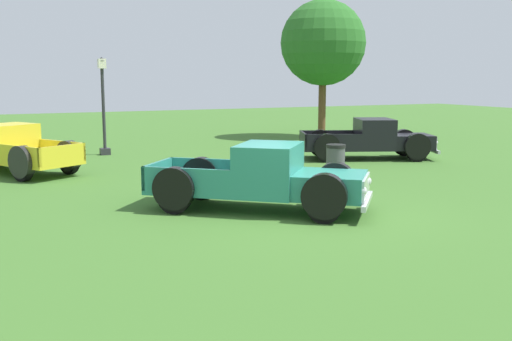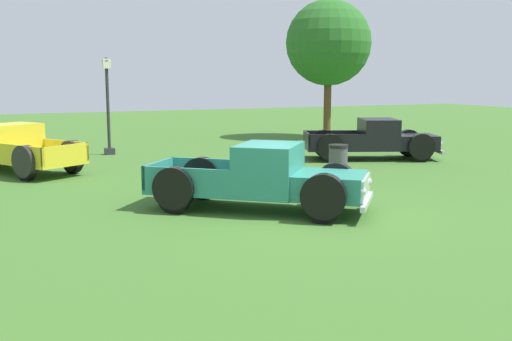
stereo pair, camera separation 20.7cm
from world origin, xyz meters
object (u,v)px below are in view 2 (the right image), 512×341
Objects in this scene: trash_can at (338,160)px; oak_tree_west at (329,43)px; pickup_truck_behind_right at (380,140)px; pickup_truck_behind_left at (10,149)px; pickup_truck_foreground at (271,179)px; lamp_post_near at (108,104)px.

trash_can is 0.14× the size of oak_tree_west.
pickup_truck_behind_left is at bearing 168.39° from pickup_truck_behind_right.
pickup_truck_behind_left is 5.36× the size of trash_can.
pickup_truck_behind_right is at bearing -107.02° from oak_tree_west.
trash_can is (-3.35, -2.54, -0.22)m from pickup_truck_behind_right.
oak_tree_west is (9.55, 13.50, 3.82)m from pickup_truck_foreground.
lamp_post_near reaches higher than trash_can.
oak_tree_west is at bearing 10.84° from lamp_post_near.
pickup_truck_foreground reaches higher than pickup_truck_behind_right.
trash_can is 12.19m from oak_tree_west.
trash_can is at bearing -142.76° from pickup_truck_behind_right.
trash_can is (5.31, -7.92, -1.46)m from lamp_post_near.
pickup_truck_foreground is 0.74× the size of oak_tree_west.
lamp_post_near is at bearing 123.81° from trash_can.
pickup_truck_behind_right is 0.77× the size of oak_tree_west.
pickup_truck_behind_right is 1.37× the size of lamp_post_near.
pickup_truck_behind_left is 4.78m from lamp_post_near.
trash_can is (3.92, 3.48, -0.24)m from pickup_truck_foreground.
pickup_truck_behind_left reaches higher than pickup_truck_behind_right.
oak_tree_west reaches higher than pickup_truck_behind_left.
lamp_post_near reaches higher than pickup_truck_behind_right.
pickup_truck_behind_left is (-5.03, 8.55, -0.00)m from pickup_truck_foreground.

